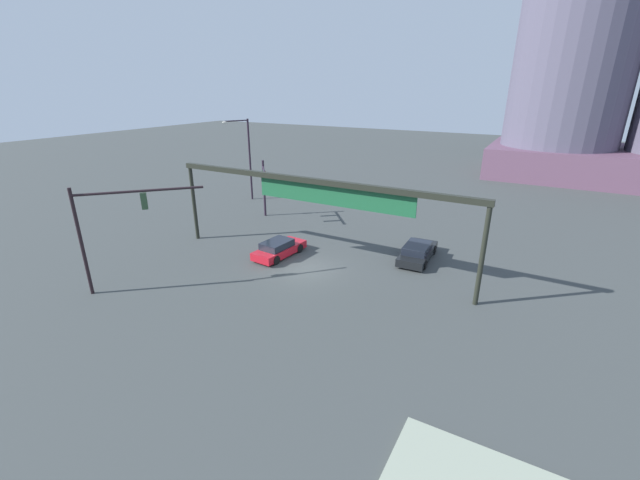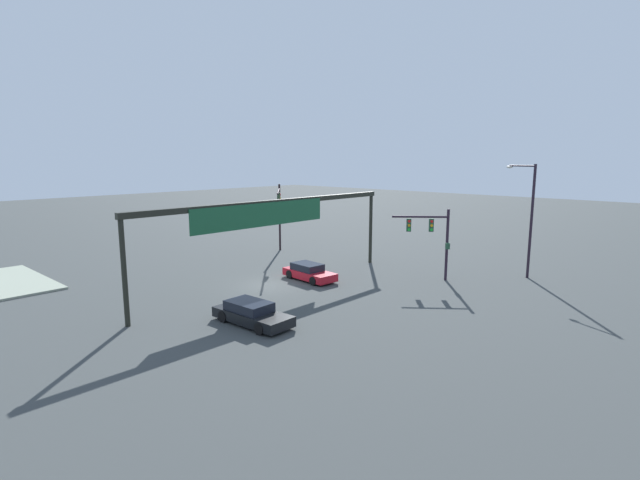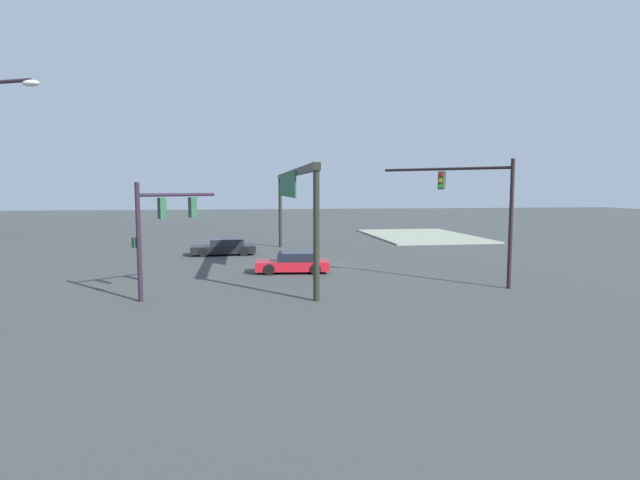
{
  "view_description": "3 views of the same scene",
  "coord_description": "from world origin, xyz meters",
  "px_view_note": "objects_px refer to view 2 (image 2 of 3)",
  "views": [
    {
      "loc": [
        12.94,
        -20.96,
        11.54
      ],
      "look_at": [
        2.51,
        -2.5,
        3.44
      ],
      "focal_mm": 22.66,
      "sensor_mm": 36.0,
      "label": 1
    },
    {
      "loc": [
        21.58,
        24.81,
        8.83
      ],
      "look_at": [
        -2.81,
        2.26,
        3.13
      ],
      "focal_mm": 26.76,
      "sensor_mm": 36.0,
      "label": 2
    },
    {
      "loc": [
        -32.92,
        4.01,
        4.96
      ],
      "look_at": [
        -0.09,
        -0.97,
        1.63
      ],
      "focal_mm": 28.9,
      "sensor_mm": 36.0,
      "label": 3
    }
  ],
  "objects_px": {
    "traffic_signal_near_corner": "(279,206)",
    "sedan_car_approaching": "(252,314)",
    "streetlamp_curved_arm": "(528,212)",
    "sedan_car_waiting_far": "(309,272)",
    "traffic_signal_opposite_side": "(433,233)"
  },
  "relations": [
    {
      "from": "streetlamp_curved_arm",
      "to": "sedan_car_waiting_far",
      "type": "bearing_deg",
      "value": 70.37
    },
    {
      "from": "traffic_signal_opposite_side",
      "to": "sedan_car_waiting_far",
      "type": "bearing_deg",
      "value": 3.22
    },
    {
      "from": "streetlamp_curved_arm",
      "to": "traffic_signal_opposite_side",
      "type": "bearing_deg",
      "value": 74.91
    },
    {
      "from": "traffic_signal_near_corner",
      "to": "sedan_car_approaching",
      "type": "distance_m",
      "value": 19.71
    },
    {
      "from": "traffic_signal_near_corner",
      "to": "sedan_car_waiting_far",
      "type": "bearing_deg",
      "value": 13.07
    },
    {
      "from": "sedan_car_approaching",
      "to": "sedan_car_waiting_far",
      "type": "bearing_deg",
      "value": 113.38
    },
    {
      "from": "sedan_car_approaching",
      "to": "streetlamp_curved_arm",
      "type": "bearing_deg",
      "value": 68.88
    },
    {
      "from": "traffic_signal_near_corner",
      "to": "streetlamp_curved_arm",
      "type": "height_order",
      "value": "streetlamp_curved_arm"
    },
    {
      "from": "traffic_signal_near_corner",
      "to": "traffic_signal_opposite_side",
      "type": "xyz_separation_m",
      "value": [
        -0.86,
        15.52,
        -0.98
      ]
    },
    {
      "from": "sedan_car_waiting_far",
      "to": "streetlamp_curved_arm",
      "type": "bearing_deg",
      "value": 51.41
    },
    {
      "from": "traffic_signal_near_corner",
      "to": "sedan_car_approaching",
      "type": "height_order",
      "value": "traffic_signal_near_corner"
    },
    {
      "from": "traffic_signal_near_corner",
      "to": "sedan_car_waiting_far",
      "type": "height_order",
      "value": "traffic_signal_near_corner"
    },
    {
      "from": "traffic_signal_opposite_side",
      "to": "streetlamp_curved_arm",
      "type": "height_order",
      "value": "streetlamp_curved_arm"
    },
    {
      "from": "traffic_signal_opposite_side",
      "to": "sedan_car_approaching",
      "type": "distance_m",
      "value": 15.44
    },
    {
      "from": "traffic_signal_near_corner",
      "to": "sedan_car_waiting_far",
      "type": "distance_m",
      "value": 11.01
    }
  ]
}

